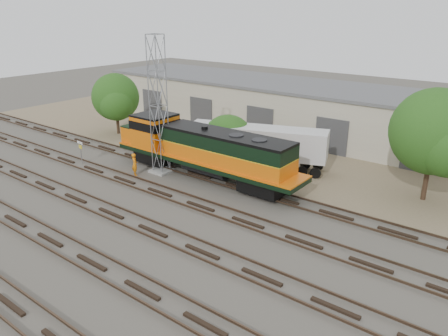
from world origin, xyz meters
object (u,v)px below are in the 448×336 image
Objects in this scene: signal_tower at (159,109)px; worker at (135,164)px; locomotive at (202,149)px; semi_trailer at (260,143)px.

signal_tower reaches higher than worker.
signal_tower is at bearing -160.61° from locomotive.
worker is 10.63m from semi_trailer.
semi_trailer is (7.19, 7.71, 1.33)m from worker.
signal_tower is 5.98× the size of worker.
semi_trailer reaches higher than worker.
locomotive is 5.78m from worker.
locomotive reaches higher than worker.
locomotive is 5.29m from semi_trailer.
semi_trailer is at bearing 61.69° from locomotive.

